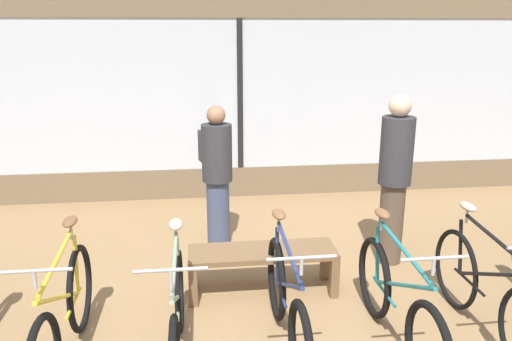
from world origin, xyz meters
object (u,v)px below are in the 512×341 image
Objects in this scene: bicycle_right at (487,293)px; customer_by_window at (217,173)px; bicycle_center_left at (177,319)px; bicycle_center at (287,306)px; bicycle_center_right at (397,306)px; display_bench at (262,257)px; bicycle_left at (64,319)px; customer_near_rack at (395,176)px.

bicycle_right is 2.98m from customer_by_window.
bicycle_center is at bearing 4.44° from bicycle_center_left.
display_bench is (-0.92, 1.02, -0.02)m from bicycle_center_right.
customer_near_rack reaches higher than bicycle_left.
display_bench is at bearing 29.92° from bicycle_left.
bicycle_left is 0.98× the size of customer_near_rack.
bicycle_center is 1.06× the size of customer_by_window.
customer_near_rack is (1.46, 0.49, 0.61)m from display_bench.
bicycle_center_left is 0.95× the size of bicycle_right.
bicycle_left is at bearing -155.20° from customer_near_rack.
bicycle_center is at bearing -134.32° from customer_near_rack.
bicycle_center_right is 1.27× the size of display_bench.
customer_by_window reaches higher than display_bench.
bicycle_center_right is at bearing -175.04° from bicycle_right.
bicycle_center_left is at bearing -5.40° from bicycle_left.
bicycle_center_right reaches higher than bicycle_center_left.
bicycle_center is (1.66, -0.01, -0.01)m from bicycle_left.
bicycle_left is 1.08× the size of customer_by_window.
customer_near_rack reaches higher than bicycle_right.
bicycle_right is at bearing 4.96° from bicycle_center_right.
display_bench is at bearing -71.60° from customer_by_window.
bicycle_right is 1.07× the size of customer_by_window.
bicycle_left is at bearing -150.08° from display_bench.
customer_near_rack reaches higher than display_bench.
bicycle_center is 1.64m from bicycle_right.
bicycle_left is 0.83m from bicycle_center_left.
customer_near_rack is at bearing 45.68° from bicycle_center.
bicycle_left is 1.01× the size of bicycle_center_right.
bicycle_left is 1.01× the size of bicycle_right.
customer_near_rack is at bearing 99.73° from bicycle_right.
bicycle_center_left is 1.20× the size of display_bench.
bicycle_left reaches higher than display_bench.
customer_near_rack is at bearing 33.76° from bicycle_center_left.
display_bench is at bearing 132.22° from bicycle_center_right.
bicycle_left is at bearing 179.46° from bicycle_right.
bicycle_right is 0.97× the size of customer_near_rack.
bicycle_right is 1.57m from customer_near_rack.
bicycle_left is at bearing 179.55° from bicycle_center.
bicycle_right reaches higher than display_bench.
bicycle_center_left is 0.95× the size of bicycle_center_right.
bicycle_center_left is 0.84m from bicycle_center.
display_bench is at bearing 94.16° from bicycle_center.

